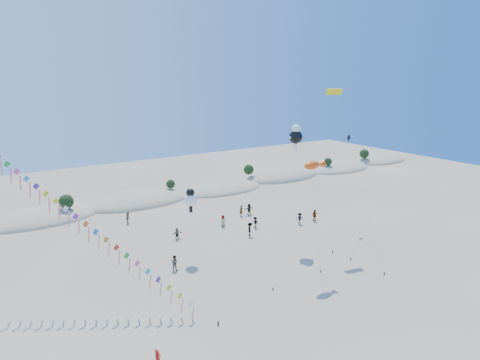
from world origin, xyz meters
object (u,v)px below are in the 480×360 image
at_px(fish_kite, 314,165).
at_px(parafoil_kite, 335,95).
at_px(flyer_foreground, 158,360).
at_px(kite_train, 87,226).

bearing_deg(fish_kite, parafoil_kite, 33.62).
distance_m(fish_kite, flyer_foreground, 24.27).
height_order(fish_kite, flyer_foreground, fish_kite).
distance_m(fish_kite, parafoil_kite, 11.83).
height_order(parafoil_kite, flyer_foreground, parafoil_kite).
distance_m(kite_train, flyer_foreground, 13.89).
xyz_separation_m(parafoil_kite, flyer_foreground, (-28.66, -11.68, -17.91)).
distance_m(parafoil_kite, flyer_foreground, 35.76).
bearing_deg(flyer_foreground, kite_train, 65.78).
height_order(fish_kite, parafoil_kite, parafoil_kite).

